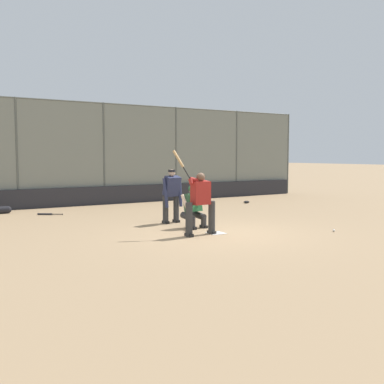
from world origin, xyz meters
name	(u,v)px	position (x,y,z in m)	size (l,w,h in m)	color
ground_plane	(216,233)	(0.00, 0.00, 0.00)	(160.00, 160.00, 0.00)	#9E7F5B
home_plate_marker	(216,233)	(0.00, 0.00, 0.01)	(0.43, 0.43, 0.01)	white
backstop_fence	(104,151)	(0.00, -8.47, 2.25)	(21.14, 0.08, 4.31)	#515651
padding_wall	(105,195)	(0.00, -8.37, 0.38)	(20.64, 0.18, 0.77)	#28282D
bleachers_beyond	(151,189)	(-3.28, -10.62, 0.38)	(14.74, 1.95, 1.16)	slate
batter_at_plate	(200,201)	(0.52, 0.01, 0.89)	(1.08, 0.60, 2.23)	#333333
catcher_behind_plate	(194,206)	(0.03, -1.08, 0.65)	(0.70, 0.81, 1.25)	#333333
umpire_home	(172,194)	(0.14, -2.23, 0.89)	(0.67, 0.43, 1.66)	#333333
spare_bat_near_backstop	(47,214)	(2.99, -6.13, 0.03)	(0.77, 0.56, 0.07)	black
fielding_glove_on_dirt	(246,202)	(-5.41, -5.57, 0.05)	(0.29, 0.22, 0.10)	black
baseball_loose	(334,231)	(-2.88, 1.48, 0.04)	(0.07, 0.07, 0.07)	white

